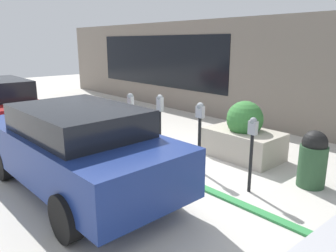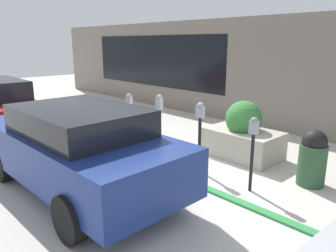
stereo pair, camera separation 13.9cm
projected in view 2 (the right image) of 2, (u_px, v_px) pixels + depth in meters
ground_plane at (163, 169)px, 6.73m from camera, size 40.00×40.00×0.00m
curb_strip at (160, 169)px, 6.67m from camera, size 24.50×0.16×0.04m
building_facade at (280, 74)px, 9.26m from camera, size 24.50×0.17×3.27m
parking_meter_nearest at (253, 140)px, 5.51m from camera, size 0.15×0.13×1.33m
parking_meter_second at (200, 124)px, 6.39m from camera, size 0.17×0.14×1.41m
parking_meter_middle at (159, 112)px, 7.18m from camera, size 0.15×0.13×1.43m
parking_meter_fourth at (129, 110)px, 8.06m from camera, size 0.18×0.15×1.32m
planter_box at (243, 135)px, 7.32m from camera, size 1.63×1.03×1.29m
parked_car_middle at (77, 147)px, 5.55m from camera, size 4.35×1.91×1.51m
trash_bin at (313, 158)px, 5.86m from camera, size 0.48×0.48×1.03m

